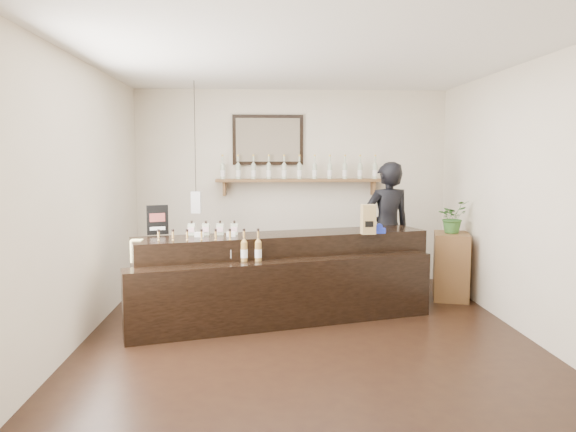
% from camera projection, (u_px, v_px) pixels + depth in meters
% --- Properties ---
extents(ground, '(5.00, 5.00, 0.00)m').
position_uv_depth(ground, '(306.00, 333.00, 5.88)').
color(ground, black).
rests_on(ground, ground).
extents(room_shell, '(5.00, 5.00, 5.00)m').
position_uv_depth(room_shell, '(306.00, 170.00, 5.70)').
color(room_shell, beige).
rests_on(room_shell, ground).
extents(back_wall_decor, '(2.66, 0.96, 1.69)m').
position_uv_depth(back_wall_decor, '(282.00, 162.00, 8.05)').
color(back_wall_decor, brown).
rests_on(back_wall_decor, ground).
extents(counter, '(3.45, 1.84, 1.11)m').
position_uv_depth(counter, '(284.00, 279.00, 6.39)').
color(counter, black).
rests_on(counter, ground).
extents(promo_sign, '(0.23, 0.10, 0.34)m').
position_uv_depth(promo_sign, '(158.00, 220.00, 6.36)').
color(promo_sign, black).
rests_on(promo_sign, counter).
extents(paper_bag, '(0.16, 0.13, 0.34)m').
position_uv_depth(paper_bag, '(368.00, 219.00, 6.42)').
color(paper_bag, '#9F814D').
rests_on(paper_bag, counter).
extents(tape_dispenser, '(0.14, 0.05, 0.12)m').
position_uv_depth(tape_dispenser, '(379.00, 230.00, 6.48)').
color(tape_dispenser, '#1B2DBD').
rests_on(tape_dispenser, counter).
extents(side_cabinet, '(0.57, 0.69, 0.86)m').
position_uv_depth(side_cabinet, '(451.00, 266.00, 7.27)').
color(side_cabinet, brown).
rests_on(side_cabinet, ground).
extents(potted_plant, '(0.49, 0.47, 0.42)m').
position_uv_depth(potted_plant, '(452.00, 217.00, 7.20)').
color(potted_plant, '#336528').
rests_on(potted_plant, side_cabinet).
extents(shopkeeper, '(0.83, 0.65, 2.00)m').
position_uv_depth(shopkeeper, '(387.00, 221.00, 7.38)').
color(shopkeeper, black).
rests_on(shopkeeper, ground).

